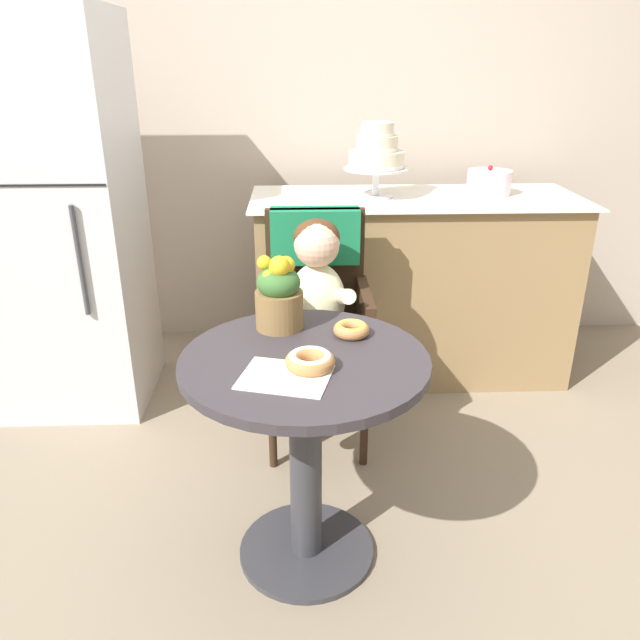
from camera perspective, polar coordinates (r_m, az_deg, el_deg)
The scene contains 13 objects.
ground_plane at distance 2.18m, azimuth -1.24°, elevation -20.59°, with size 8.00×8.00×0.00m, color gray.
back_wall at distance 3.43m, azimuth -2.07°, elevation 20.48°, with size 4.80×0.10×2.70m, color #B2A393.
cafe_table at distance 1.87m, azimuth -1.37°, elevation -9.25°, with size 0.72×0.72×0.72m.
wicker_chair at distance 2.49m, azimuth -0.39°, elevation 2.71°, with size 0.42×0.45×0.95m.
seated_child at distance 2.33m, azimuth -0.26°, elevation 2.25°, with size 0.27×0.32×0.73m.
paper_napkin at distance 1.66m, azimuth -3.22°, elevation -5.26°, with size 0.23×0.19×0.00m, color white.
donut_front at distance 1.89m, azimuth 2.92°, elevation -0.82°, with size 0.11×0.11×0.04m.
donut_mid at distance 1.69m, azimuth -0.92°, elevation -3.74°, with size 0.14×0.14×0.05m.
flower_vase at distance 1.92m, azimuth -3.83°, elevation 2.37°, with size 0.15×0.15×0.24m.
display_counter at distance 3.12m, azimuth 8.41°, elevation 3.11°, with size 1.56×0.62×0.90m.
tiered_cake_stand at distance 2.93m, azimuth 5.26°, elevation 15.05°, with size 0.30×0.30×0.34m.
round_layer_cake at distance 3.12m, azimuth 15.33°, elevation 12.15°, with size 0.21×0.21×0.14m.
refrigerator at distance 2.94m, azimuth -22.96°, elevation 8.40°, with size 0.64×0.63×1.70m.
Camera 1 is at (-0.02, -1.58, 1.51)m, focal length 34.66 mm.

